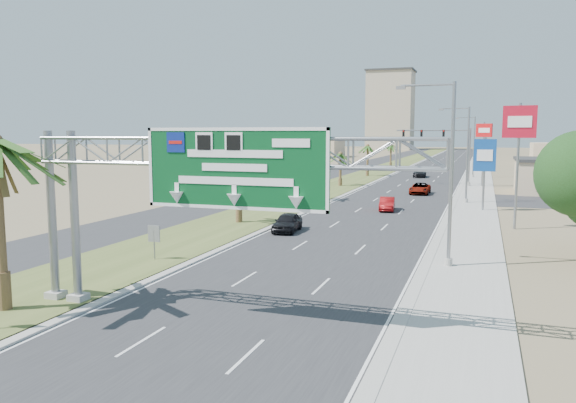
# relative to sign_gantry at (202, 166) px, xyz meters

# --- Properties ---
(road) EXTENTS (12.00, 300.00, 0.02)m
(road) POSITION_rel_sign_gantry_xyz_m (1.06, 100.07, -6.05)
(road) COLOR #28282B
(road) RESTS_ON ground
(sidewalk_right) EXTENTS (4.00, 300.00, 0.10)m
(sidewalk_right) POSITION_rel_sign_gantry_xyz_m (9.56, 100.07, -6.01)
(sidewalk_right) COLOR #9E9B93
(sidewalk_right) RESTS_ON ground
(median_grass) EXTENTS (7.00, 300.00, 0.12)m
(median_grass) POSITION_rel_sign_gantry_xyz_m (-8.94, 100.07, -6.00)
(median_grass) COLOR #4A5827
(median_grass) RESTS_ON ground
(opposing_road) EXTENTS (8.00, 300.00, 0.02)m
(opposing_road) POSITION_rel_sign_gantry_xyz_m (-15.94, 100.07, -6.05)
(opposing_road) COLOR #28282B
(opposing_road) RESTS_ON ground
(sign_gantry) EXTENTS (16.75, 1.24, 7.50)m
(sign_gantry) POSITION_rel_sign_gantry_xyz_m (0.00, 0.00, 0.00)
(sign_gantry) COLOR gray
(sign_gantry) RESTS_ON ground
(palm_row_b) EXTENTS (3.99, 3.99, 5.95)m
(palm_row_b) POSITION_rel_sign_gantry_xyz_m (-8.44, 22.07, -1.16)
(palm_row_b) COLOR brown
(palm_row_b) RESTS_ON ground
(palm_row_c) EXTENTS (3.99, 3.99, 6.75)m
(palm_row_c) POSITION_rel_sign_gantry_xyz_m (-8.44, 38.07, -0.39)
(palm_row_c) COLOR brown
(palm_row_c) RESTS_ON ground
(palm_row_d) EXTENTS (3.99, 3.99, 5.45)m
(palm_row_d) POSITION_rel_sign_gantry_xyz_m (-8.44, 56.07, -1.64)
(palm_row_d) COLOR brown
(palm_row_d) RESTS_ON ground
(palm_row_e) EXTENTS (3.99, 3.99, 6.15)m
(palm_row_e) POSITION_rel_sign_gantry_xyz_m (-8.44, 75.07, -0.97)
(palm_row_e) COLOR brown
(palm_row_e) RESTS_ON ground
(palm_row_f) EXTENTS (3.99, 3.99, 5.75)m
(palm_row_f) POSITION_rel_sign_gantry_xyz_m (-8.44, 100.07, -1.35)
(palm_row_f) COLOR brown
(palm_row_f) RESTS_ON ground
(streetlight_near) EXTENTS (3.27, 0.44, 10.00)m
(streetlight_near) POSITION_rel_sign_gantry_xyz_m (8.36, 12.07, -1.36)
(streetlight_near) COLOR gray
(streetlight_near) RESTS_ON ground
(streetlight_mid) EXTENTS (3.27, 0.44, 10.00)m
(streetlight_mid) POSITION_rel_sign_gantry_xyz_m (8.36, 42.07, -1.36)
(streetlight_mid) COLOR gray
(streetlight_mid) RESTS_ON ground
(streetlight_far) EXTENTS (3.27, 0.44, 10.00)m
(streetlight_far) POSITION_rel_sign_gantry_xyz_m (8.36, 78.07, -1.36)
(streetlight_far) COLOR gray
(streetlight_far) RESTS_ON ground
(signal_mast) EXTENTS (10.28, 0.71, 8.00)m
(signal_mast) POSITION_rel_sign_gantry_xyz_m (6.23, 62.05, -1.21)
(signal_mast) COLOR gray
(signal_mast) RESTS_ON ground
(median_signback_b) EXTENTS (0.75, 0.08, 2.08)m
(median_signback_b) POSITION_rel_sign_gantry_xyz_m (-7.44, 8.07, -4.61)
(median_signback_b) COLOR gray
(median_signback_b) RESTS_ON ground
(tower_distant) EXTENTS (20.00, 16.00, 35.00)m
(tower_distant) POSITION_rel_sign_gantry_xyz_m (-30.94, 240.07, 11.44)
(tower_distant) COLOR tan
(tower_distant) RESTS_ON ground
(building_distant_left) EXTENTS (24.00, 14.00, 6.00)m
(building_distant_left) POSITION_rel_sign_gantry_xyz_m (-43.94, 150.07, -3.06)
(building_distant_left) COLOR #CAAF89
(building_distant_left) RESTS_ON ground
(car_left_lane) EXTENTS (1.96, 4.20, 1.39)m
(car_left_lane) POSITION_rel_sign_gantry_xyz_m (-3.45, 19.72, -5.36)
(car_left_lane) COLOR black
(car_left_lane) RESTS_ON ground
(car_mid_lane) EXTENTS (1.77, 3.99, 1.27)m
(car_mid_lane) POSITION_rel_sign_gantry_xyz_m (1.70, 33.58, -5.42)
(car_mid_lane) COLOR maroon
(car_mid_lane) RESTS_ON ground
(car_right_lane) EXTENTS (2.23, 4.82, 1.34)m
(car_right_lane) POSITION_rel_sign_gantry_xyz_m (3.06, 49.43, -5.39)
(car_right_lane) COLOR gray
(car_right_lane) RESTS_ON ground
(car_far) EXTENTS (2.39, 5.21, 1.48)m
(car_far) POSITION_rel_sign_gantry_xyz_m (0.16, 76.12, -5.32)
(car_far) COLOR black
(car_far) RESTS_ON ground
(pole_sign_red_near) EXTENTS (2.42, 0.52, 9.55)m
(pole_sign_red_near) POSITION_rel_sign_gantry_xyz_m (12.60, 26.54, 1.49)
(pole_sign_red_near) COLOR gray
(pole_sign_red_near) RESTS_ON ground
(pole_sign_blue) EXTENTS (2.01, 0.42, 6.96)m
(pole_sign_blue) POSITION_rel_sign_gantry_xyz_m (10.25, 36.40, -1.03)
(pole_sign_blue) COLOR gray
(pole_sign_blue) RESTS_ON ground
(pole_sign_red_far) EXTENTS (2.15, 1.12, 8.79)m
(pole_sign_red_far) POSITION_rel_sign_gantry_xyz_m (10.06, 61.80, 0.90)
(pole_sign_red_far) COLOR gray
(pole_sign_red_far) RESTS_ON ground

